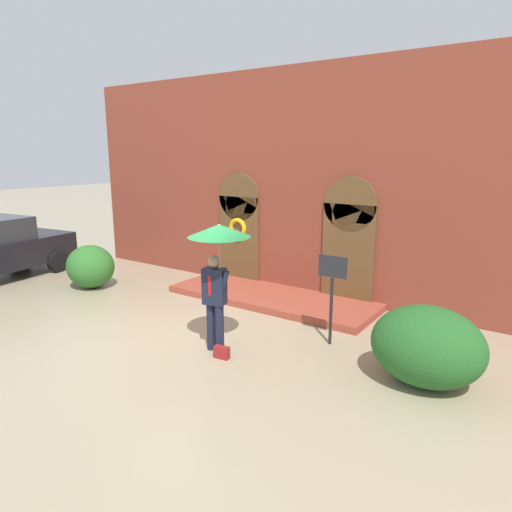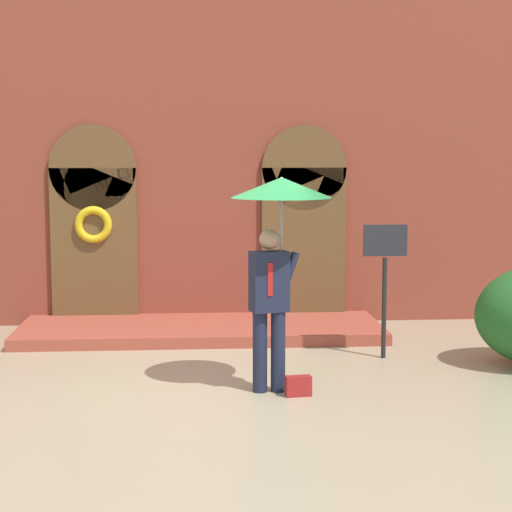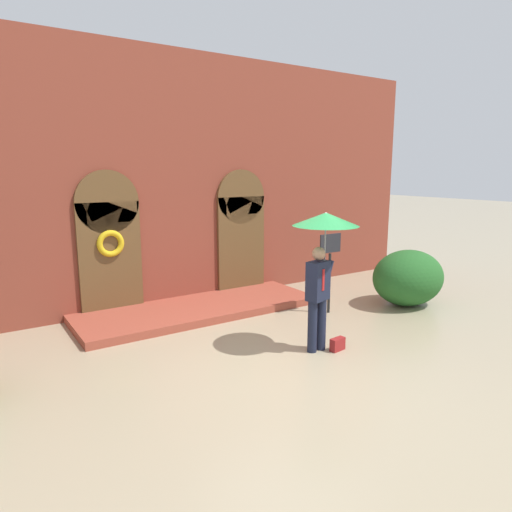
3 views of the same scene
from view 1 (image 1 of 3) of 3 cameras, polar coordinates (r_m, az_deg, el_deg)
name	(u,v)px [view 1 (image 1 of 3)]	position (r m, az deg, el deg)	size (l,w,h in m)	color
ground_plane	(185,342)	(9.04, -8.86, -10.56)	(80.00, 80.00, 0.00)	tan
building_facade	(295,188)	(11.69, 4.92, 8.43)	(14.00, 2.30, 5.60)	brown
person_with_umbrella	(218,250)	(7.97, -4.77, 0.81)	(1.10, 1.10, 2.36)	#191E33
handbag	(222,352)	(8.27, -4.32, -11.92)	(0.28, 0.12, 0.22)	maroon
sign_post	(332,285)	(8.57, 9.47, -3.62)	(0.56, 0.06, 1.72)	black
shrub_left	(91,266)	(13.02, -19.98, -1.24)	(1.32, 1.20, 1.15)	#2D6B28
shrub_right	(427,346)	(7.68, 20.61, -10.49)	(1.75, 1.41, 1.27)	#235B23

